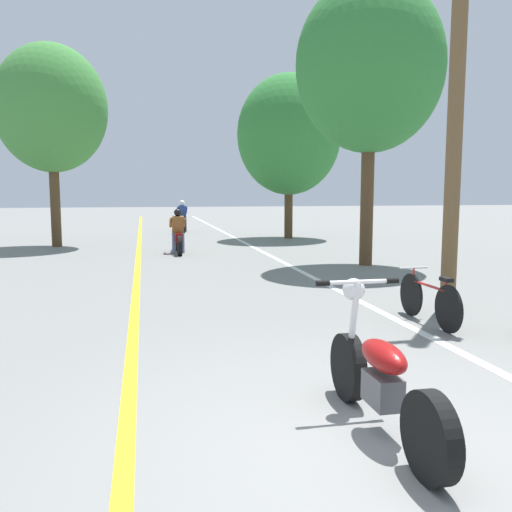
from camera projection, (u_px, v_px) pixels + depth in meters
The scene contains 11 objects.
ground_plane at pixel (368, 450), 3.87m from camera, with size 120.00×120.00×0.00m, color slate.
lane_stripe_center at pixel (138, 256), 15.41m from camera, with size 0.14×48.00×0.01m, color yellow.
lane_stripe_edge at pixel (265, 253), 16.16m from camera, with size 0.14×48.00×0.01m, color white.
utility_pole at pixel (457, 88), 8.22m from camera, with size 1.10×0.24×6.61m.
roadside_tree_right_near at pixel (370, 66), 12.99m from camera, with size 3.61×3.25×6.91m.
roadside_tree_right_far at pixel (289, 135), 20.74m from camera, with size 4.00×3.60×6.29m.
roadside_tree_left at pixel (51, 109), 17.50m from camera, with size 3.58×3.22×6.56m.
motorcycle_foreground at pixel (380, 378), 4.13m from camera, with size 0.72×2.00×1.11m.
motorcycle_rider_lead at pixel (178, 236), 16.14m from camera, with size 0.50×2.00×1.31m.
motorcycle_rider_far at pixel (182, 220), 24.54m from camera, with size 0.50×2.04×1.43m.
bicycle_parked at pixel (429, 300), 7.51m from camera, with size 0.44×1.64×0.74m.
Camera 1 is at (-1.53, -3.44, 1.84)m, focal length 38.00 mm.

